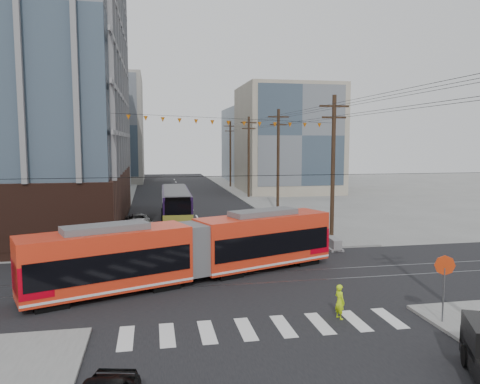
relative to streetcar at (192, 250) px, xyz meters
name	(u,v)px	position (x,y,z in m)	size (l,w,h in m)	color
ground	(250,303)	(2.35, -4.25, -1.72)	(160.00, 160.00, 0.00)	slate
bg_bldg_nw_near	(65,132)	(-14.65, 47.75, 7.28)	(18.00, 16.00, 18.00)	#8C99A5
bg_bldg_ne_near	(287,139)	(18.35, 43.75, 6.28)	(14.00, 14.00, 16.00)	gray
bg_bldg_nw_far	(100,129)	(-11.65, 67.75, 8.28)	(16.00, 18.00, 20.00)	gray
bg_bldg_ne_far	(268,145)	(20.35, 63.75, 5.28)	(16.00, 16.00, 14.00)	#8C99A5
utility_pole_far	(230,155)	(10.85, 51.75, 3.78)	(0.30, 0.30, 11.00)	black
streetcar	(192,250)	(0.00, 0.00, 0.00)	(17.86, 2.51, 3.44)	red
city_bus	(176,206)	(0.05, 18.72, -0.07)	(2.52, 11.64, 3.30)	#1D0D31
parked_car_silver	(132,242)	(-3.60, 7.73, -1.05)	(1.42, 4.08, 1.34)	#A0A3B2
parked_car_white	(139,226)	(-3.22, 13.68, -1.03)	(1.92, 4.73, 1.37)	silver
parked_car_grey	(138,220)	(-3.43, 17.56, -1.11)	(2.02, 4.37, 1.22)	#4D4D4E
pedestrian	(340,302)	(5.79, -6.87, -0.96)	(0.56, 0.37, 1.53)	#C4F214
stop_sign	(443,293)	(9.76, -8.34, -0.32)	(0.85, 0.85, 2.79)	red
jersey_barrier	(329,241)	(10.65, 6.67, -1.31)	(0.91, 4.07, 0.81)	slate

